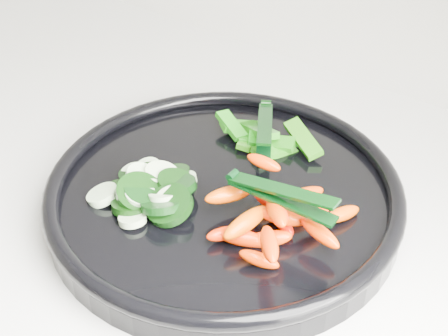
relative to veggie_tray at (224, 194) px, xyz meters
The scene contains 6 objects.
veggie_tray is the anchor object (origin of this frame).
cucumber_pile 0.08m from the veggie_tray, 138.61° to the right, with size 0.13×0.12×0.04m.
carrot_pile 0.08m from the veggie_tray, 15.01° to the right, with size 0.14×0.15×0.05m.
pepper_pile 0.10m from the veggie_tray, 99.70° to the left, with size 0.14×0.08×0.04m.
tong_carrot 0.10m from the veggie_tray, 14.46° to the right, with size 0.11×0.02×0.02m.
tong_pepper 0.10m from the veggie_tray, 99.04° to the left, with size 0.07×0.10×0.02m.
Camera 1 is at (0.41, 1.26, 1.37)m, focal length 50.00 mm.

